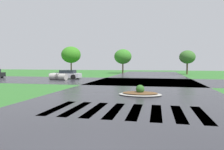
# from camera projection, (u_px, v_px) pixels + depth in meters

# --- Properties ---
(asphalt_roadway) EXTENTS (11.69, 80.00, 0.01)m
(asphalt_roadway) POSITION_uv_depth(u_px,v_px,m) (136.00, 95.00, 13.73)
(asphalt_roadway) COLOR #2B2B30
(asphalt_roadway) RESTS_ON ground
(asphalt_cross_road) EXTENTS (90.00, 10.52, 0.01)m
(asphalt_cross_road) POSITION_uv_depth(u_px,v_px,m) (145.00, 81.00, 23.95)
(asphalt_cross_road) COLOR #2B2B30
(asphalt_cross_road) RESTS_ON ground
(crosswalk_stripes) EXTENTS (6.75, 3.21, 0.01)m
(crosswalk_stripes) POSITION_uv_depth(u_px,v_px,m) (125.00, 111.00, 9.12)
(crosswalk_stripes) COLOR white
(crosswalk_stripes) RESTS_ON ground
(median_island) EXTENTS (2.81, 1.90, 0.68)m
(median_island) POSITION_uv_depth(u_px,v_px,m) (140.00, 93.00, 13.64)
(median_island) COLOR #9E9B93
(median_island) RESTS_ON ground
(car_silver_hatch) EXTENTS (4.15, 2.26, 1.19)m
(car_silver_hatch) POSITION_uv_depth(u_px,v_px,m) (66.00, 75.00, 28.15)
(car_silver_hatch) COLOR #B7B7BF
(car_silver_hatch) RESTS_ON ground
(drainage_pipe_stack) EXTENTS (2.52, 1.29, 0.81)m
(drainage_pipe_stack) POSITION_uv_depth(u_px,v_px,m) (58.00, 77.00, 26.25)
(drainage_pipe_stack) COLOR #9E9B93
(drainage_pipe_stack) RESTS_ON ground
(background_treeline) EXTENTS (40.38, 6.55, 5.82)m
(background_treeline) POSITION_uv_depth(u_px,v_px,m) (151.00, 55.00, 41.38)
(background_treeline) COLOR #4C3823
(background_treeline) RESTS_ON ground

